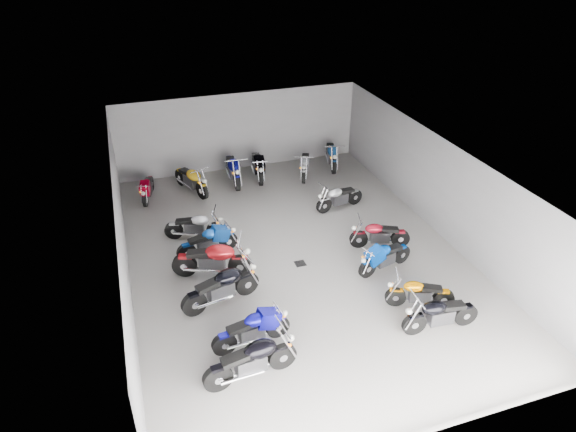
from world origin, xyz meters
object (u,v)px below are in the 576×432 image
motorcycle_left_b (252,329)px  motorcycle_right_a (440,314)px  motorcycle_left_d (213,260)px  motorcycle_left_f (195,226)px  motorcycle_right_b (419,293)px  motorcycle_left_a (252,360)px  motorcycle_back_d (258,165)px  motorcycle_right_f (339,197)px  motorcycle_back_a (147,188)px  motorcycle_back_f (332,155)px  motorcycle_left_c (222,287)px  motorcycle_right_d (379,234)px  motorcycle_back_b (191,179)px  motorcycle_right_c (385,257)px  motorcycle_back_e (305,165)px  motorcycle_left_e (208,242)px  motorcycle_back_c (233,169)px  drain_grate (300,263)px

motorcycle_left_b → motorcycle_right_a: 4.75m
motorcycle_left_d → motorcycle_left_f: (-0.16, 2.22, -0.10)m
motorcycle_right_b → motorcycle_left_b: bearing=111.6°
motorcycle_left_a → motorcycle_back_d: bearing=157.4°
motorcycle_left_d → motorcycle_left_f: 2.23m
motorcycle_right_a → motorcycle_right_f: size_ratio=1.08×
motorcycle_left_d → motorcycle_right_b: motorcycle_left_d is taller
motorcycle_left_d → motorcycle_back_a: bearing=-146.5°
motorcycle_back_a → motorcycle_right_a: bearing=137.7°
motorcycle_back_a → motorcycle_back_f: 7.71m
motorcycle_left_d → motorcycle_back_d: motorcycle_left_d is taller
motorcycle_left_c → motorcycle_right_d: size_ratio=1.19×
motorcycle_left_c → motorcycle_right_a: motorcycle_left_c is taller
motorcycle_left_c → motorcycle_left_d: (0.02, 1.32, 0.02)m
motorcycle_back_b → motorcycle_back_d: motorcycle_back_d is taller
motorcycle_right_d → motorcycle_right_b: bearing=-170.0°
motorcycle_right_b → motorcycle_right_c: bearing=24.7°
motorcycle_right_f → motorcycle_back_e: size_ratio=0.98×
motorcycle_left_d → motorcycle_back_e: bearing=158.4°
motorcycle_left_e → motorcycle_back_a: size_ratio=1.09×
motorcycle_right_a → motorcycle_back_c: motorcycle_back_c is taller
motorcycle_left_e → motorcycle_left_c: bearing=-12.0°
motorcycle_right_f → motorcycle_back_f: motorcycle_back_f is taller
drain_grate → motorcycle_right_a: 4.55m
motorcycle_left_c → motorcycle_right_b: 5.32m
motorcycle_back_d → motorcycle_back_e: motorcycle_back_d is taller
motorcycle_right_b → motorcycle_back_b: (-4.71, 8.73, 0.08)m
motorcycle_left_d → motorcycle_right_d: (5.32, -0.13, -0.10)m
motorcycle_right_f → motorcycle_right_a: bearing=167.8°
motorcycle_left_e → motorcycle_right_a: bearing=33.6°
motorcycle_right_f → motorcycle_back_f: bearing=-29.7°
motorcycle_back_b → motorcycle_back_d: (2.77, 0.47, 0.01)m
motorcycle_right_a → motorcycle_right_c: motorcycle_right_a is taller
motorcycle_back_b → motorcycle_back_e: 4.62m
motorcycle_left_a → motorcycle_right_f: (5.05, 6.75, -0.08)m
motorcycle_left_b → motorcycle_left_c: (-0.37, 1.79, 0.06)m
motorcycle_back_d → motorcycle_back_e: bearing=173.3°
motorcycle_right_c → motorcycle_right_d: (0.43, 1.18, -0.00)m
motorcycle_left_f → motorcycle_right_c: size_ratio=0.99×
motorcycle_right_f → motorcycle_back_d: motorcycle_back_d is taller
motorcycle_back_e → motorcycle_back_c: bearing=15.9°
motorcycle_back_b → motorcycle_back_f: bearing=162.6°
drain_grate → motorcycle_back_b: size_ratio=0.15×
motorcycle_back_e → motorcycle_right_f: bearing=117.4°
motorcycle_left_c → motorcycle_back_a: (-1.36, 6.92, -0.11)m
motorcycle_back_d → motorcycle_right_b: bearing=109.7°
motorcycle_left_b → motorcycle_right_a: size_ratio=0.98×
motorcycle_left_f → motorcycle_back_e: (5.06, 3.38, 0.03)m
motorcycle_right_b → motorcycle_back_e: motorcycle_back_e is taller
motorcycle_left_c → motorcycle_right_b: size_ratio=1.27×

